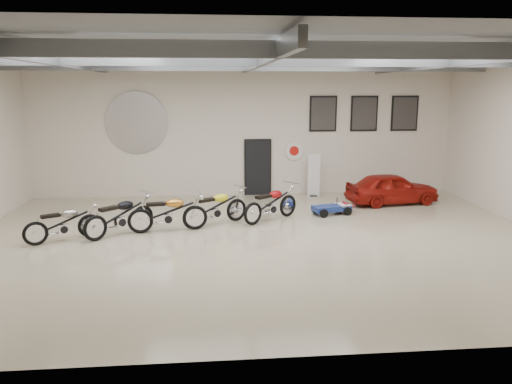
{
  "coord_description": "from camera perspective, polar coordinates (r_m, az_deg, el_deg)",
  "views": [
    {
      "loc": [
        -1.28,
        -12.91,
        4.06
      ],
      "look_at": [
        0.0,
        1.2,
        1.1
      ],
      "focal_mm": 35.0,
      "sensor_mm": 36.0,
      "label": 1
    }
  ],
  "objects": [
    {
      "name": "go_kart",
      "position": [
        16.54,
        9.05,
        -1.56
      ],
      "size": [
        1.66,
        1.05,
        0.56
      ],
      "primitive_type": null,
      "rotation": [
        0.0,
        0.0,
        0.25
      ],
      "color": "navy",
      "rests_on": "floor"
    },
    {
      "name": "motorcycle_gold",
      "position": [
        14.51,
        -10.04,
        -2.26
      ],
      "size": [
        2.3,
        1.03,
        1.16
      ],
      "primitive_type": null,
      "rotation": [
        0.0,
        0.0,
        0.16
      ],
      "color": "silver",
      "rests_on": "floor"
    },
    {
      "name": "logo_plaque",
      "position": [
        19.09,
        -13.49,
        7.7
      ],
      "size": [
        2.3,
        0.06,
        1.16
      ],
      "primitive_type": null,
      "color": "silver",
      "rests_on": "back_wall"
    },
    {
      "name": "motorcycle_silver",
      "position": [
        14.38,
        -21.22,
        -3.26
      ],
      "size": [
        2.06,
        1.5,
        1.04
      ],
      "primitive_type": null,
      "rotation": [
        0.0,
        0.0,
        0.5
      ],
      "color": "silver",
      "rests_on": "floor"
    },
    {
      "name": "vintage_car",
      "position": [
        18.41,
        15.27,
        0.42
      ],
      "size": [
        1.82,
        3.44,
        1.12
      ],
      "primitive_type": "imported",
      "rotation": [
        0.0,
        0.0,
        1.73
      ],
      "color": "#9C160E",
      "rests_on": "floor"
    },
    {
      "name": "ceiling",
      "position": [
        13.0,
        0.5,
        15.95
      ],
      "size": [
        16.0,
        12.0,
        0.01
      ],
      "primitive_type": "cube",
      "color": "slate",
      "rests_on": "back_wall"
    },
    {
      "name": "motorcycle_red",
      "position": [
        15.48,
        1.73,
        -1.25
      ],
      "size": [
        2.13,
        1.86,
        1.13
      ],
      "primitive_type": null,
      "rotation": [
        0.0,
        0.0,
        0.66
      ],
      "color": "silver",
      "rests_on": "floor"
    },
    {
      "name": "poster_right",
      "position": [
        20.32,
        16.61,
        8.61
      ],
      "size": [
        1.05,
        0.08,
        1.35
      ],
      "primitive_type": null,
      "color": "black",
      "rests_on": "back_wall"
    },
    {
      "name": "poster_left",
      "position": [
        19.37,
        7.68,
        8.86
      ],
      "size": [
        1.05,
        0.08,
        1.35
      ],
      "primitive_type": null,
      "color": "black",
      "rests_on": "back_wall"
    },
    {
      "name": "motorcycle_black",
      "position": [
        14.47,
        -15.33,
        -2.57
      ],
      "size": [
        2.07,
        2.0,
        1.14
      ],
      "primitive_type": null,
      "rotation": [
        0.0,
        0.0,
        0.75
      ],
      "color": "silver",
      "rests_on": "floor"
    },
    {
      "name": "door",
      "position": [
        19.18,
        0.2,
        2.77
      ],
      "size": [
        0.92,
        0.08,
        2.1
      ],
      "primitive_type": "cube",
      "color": "black",
      "rests_on": "back_wall"
    },
    {
      "name": "ceiling_beams",
      "position": [
        12.99,
        0.5,
        14.85
      ],
      "size": [
        15.8,
        11.8,
        0.32
      ],
      "primitive_type": null,
      "color": "slate",
      "rests_on": "ceiling"
    },
    {
      "name": "floor",
      "position": [
        13.59,
        0.46,
        -5.58
      ],
      "size": [
        16.0,
        12.0,
        0.01
      ],
      "primitive_type": "cube",
      "color": "#B9AD8D",
      "rests_on": "ground"
    },
    {
      "name": "back_wall",
      "position": [
        19.01,
        -1.32,
        7.09
      ],
      "size": [
        16.0,
        0.02,
        5.0
      ],
      "primitive_type": "cube",
      "color": "beige",
      "rests_on": "floor"
    },
    {
      "name": "motorcycle_yellow",
      "position": [
        15.04,
        -4.67,
        -1.68
      ],
      "size": [
        2.21,
        1.69,
        1.13
      ],
      "primitive_type": null,
      "rotation": [
        0.0,
        0.0,
        0.54
      ],
      "color": "silver",
      "rests_on": "floor"
    },
    {
      "name": "poster_mid",
      "position": [
        19.78,
        12.25,
        8.75
      ],
      "size": [
        1.05,
        0.08,
        1.35
      ],
      "primitive_type": null,
      "color": "black",
      "rests_on": "back_wall"
    },
    {
      "name": "oil_sign",
      "position": [
        19.27,
        4.37,
        4.73
      ],
      "size": [
        0.72,
        0.1,
        0.72
      ],
      "primitive_type": null,
      "color": "white",
      "rests_on": "back_wall"
    },
    {
      "name": "banner_stand",
      "position": [
        19.08,
        6.64,
        2.03
      ],
      "size": [
        0.48,
        0.24,
        1.69
      ],
      "primitive_type": null,
      "rotation": [
        0.0,
        0.0,
        -0.12
      ],
      "color": "white",
      "rests_on": "floor"
    }
  ]
}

